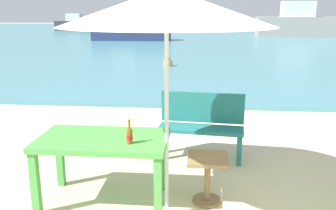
# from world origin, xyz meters

# --- Properties ---
(sea_water) EXTENTS (120.00, 50.00, 0.08)m
(sea_water) POSITION_xyz_m (0.00, 30.00, 0.04)
(sea_water) COLOR teal
(sea_water) RESTS_ON ground_plane
(picnic_table_green) EXTENTS (1.40, 0.80, 0.76)m
(picnic_table_green) POSITION_xyz_m (-1.03, 0.93, 0.65)
(picnic_table_green) COLOR #4C9E47
(picnic_table_green) RESTS_ON ground_plane
(beer_bottle_amber) EXTENTS (0.07, 0.07, 0.26)m
(beer_bottle_amber) POSITION_xyz_m (-0.71, 0.78, 0.85)
(beer_bottle_amber) COLOR brown
(beer_bottle_amber) RESTS_ON picnic_table_green
(patio_umbrella) EXTENTS (2.10, 2.10, 2.30)m
(patio_umbrella) POSITION_xyz_m (-0.33, 0.86, 2.12)
(patio_umbrella) COLOR silver
(patio_umbrella) RESTS_ON ground_plane
(side_table_wood) EXTENTS (0.44, 0.44, 0.54)m
(side_table_wood) POSITION_xyz_m (0.11, 1.02, 0.35)
(side_table_wood) COLOR olive
(side_table_wood) RESTS_ON ground_plane
(bench_teal_center) EXTENTS (1.23, 0.47, 0.95)m
(bench_teal_center) POSITION_xyz_m (0.03, 2.32, 0.54)
(bench_teal_center) COLOR #237275
(bench_teal_center) RESTS_ON ground_plane
(swimmer_person) EXTENTS (0.34, 0.34, 0.41)m
(swimmer_person) POSITION_xyz_m (-1.23, 10.74, 0.24)
(swimmer_person) COLOR tan
(swimmer_person) RESTS_ON sea_water
(boat_ferry) EXTENTS (5.36, 1.46, 1.95)m
(boat_ferry) POSITION_xyz_m (-4.96, 22.65, 0.78)
(boat_ferry) COLOR navy
(boat_ferry) RESTS_ON sea_water
(boat_fishing_trawler) EXTENTS (7.47, 2.04, 2.72)m
(boat_fishing_trawler) POSITION_xyz_m (7.95, 27.48, 1.06)
(boat_fishing_trawler) COLOR gray
(boat_fishing_trawler) RESTS_ON sea_water
(boat_barge) EXTENTS (4.69, 1.28, 1.71)m
(boat_barge) POSITION_xyz_m (-12.84, 34.86, 0.69)
(boat_barge) COLOR #38383F
(boat_barge) RESTS_ON sea_water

